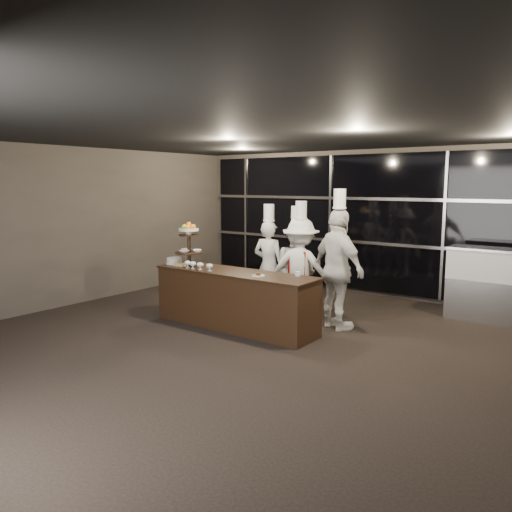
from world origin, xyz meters
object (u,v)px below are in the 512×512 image
Objects in this scene: buffet_counter at (235,299)px; chef_c at (300,268)px; chef_b at (296,268)px; display_case at (489,281)px; chef_d at (338,269)px; chef_a at (269,264)px; layer_cake at (174,261)px; display_stand at (189,241)px.

buffet_counter is 1.41× the size of chef_c.
chef_b is at bearing 75.28° from buffet_counter.
chef_d reaches higher than display_case.
buffet_counter is 1.31m from chef_a.
display_case is at bearing 29.53° from chef_b.
chef_b is 0.86× the size of chef_d.
layer_cake is 0.15× the size of chef_a.
layer_cake is at bearing -160.36° from chef_d.
chef_c is at bearing -146.29° from display_case.
buffet_counter is 1.46× the size of chef_a.
layer_cake is 2.84m from chef_d.
display_stand reaches higher than display_case.
chef_d reaches higher than chef_a.
chef_b is at bearing -150.47° from display_case.
buffet_counter is 9.47× the size of layer_cake.
display_case is 3.76m from chef_a.
chef_d reaches higher than chef_c.
chef_b is (-2.83, -1.60, 0.14)m from display_case.
buffet_counter is 2.19× the size of display_case.
buffet_counter is at bearing -80.38° from chef_a.
display_stand is 0.37× the size of chef_c.
display_stand is at bearing -122.52° from chef_a.
buffet_counter is at bearing 2.17° from layer_cake.
chef_d is (1.36, 0.91, 0.51)m from buffet_counter.
layer_cake is 0.13× the size of chef_d.
display_stand is 0.49m from layer_cake.
chef_d is (2.36, 0.91, -0.36)m from display_stand.
buffet_counter is 4.29m from display_case.
chef_d is at bearing -11.97° from chef_a.
buffet_counter is 1.48× the size of chef_b.
chef_a reaches higher than chef_b.
display_stand is 2.56m from chef_d.
display_stand is 1.55m from chef_a.
display_stand reaches higher than layer_cake.
display_case is (4.17, 2.89, -0.65)m from display_stand.
chef_c reaches higher than layer_cake.
chef_d is at bearing 20.99° from display_stand.
chef_d reaches higher than display_stand.
chef_c is 0.91× the size of chef_d.
display_stand is at bearing -179.99° from buffet_counter.
chef_c is 0.87m from chef_d.
chef_c is (1.85, 1.18, -0.10)m from layer_cake.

